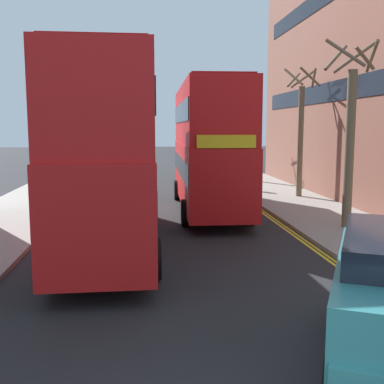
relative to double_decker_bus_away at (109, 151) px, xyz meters
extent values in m
cube|color=gray|center=(8.51, 4.43, -2.96)|extent=(4.00, 80.00, 0.14)
cube|color=gray|center=(-4.49, 4.43, -2.96)|extent=(4.00, 80.00, 0.14)
cube|color=yellow|center=(6.41, 2.43, -3.03)|extent=(0.10, 56.00, 0.01)
cube|color=yellow|center=(6.25, 2.43, -3.03)|extent=(0.10, 56.00, 0.01)
cube|color=red|center=(0.00, 0.00, -1.29)|extent=(2.63, 10.83, 2.60)
cube|color=red|center=(0.00, 0.00, 1.26)|extent=(2.58, 10.61, 2.50)
cube|color=black|center=(0.00, 0.00, -0.99)|extent=(2.65, 10.40, 0.84)
cube|color=black|center=(0.00, 0.00, 1.36)|extent=(2.64, 10.18, 0.80)
cube|color=yellow|center=(-0.06, 5.38, 0.26)|extent=(2.00, 0.08, 0.44)
cube|color=maroon|center=(0.00, 0.00, 2.56)|extent=(2.37, 9.75, 0.10)
cylinder|color=black|center=(-1.29, 3.33, -2.51)|extent=(0.31, 1.04, 1.04)
cylinder|color=black|center=(1.21, 3.36, -2.51)|extent=(0.31, 1.04, 1.04)
cylinder|color=black|center=(-1.21, -3.36, -2.51)|extent=(0.31, 1.04, 1.04)
cylinder|color=black|center=(1.29, -3.33, -2.51)|extent=(0.31, 1.04, 1.04)
cube|color=red|center=(3.93, 6.23, -1.29)|extent=(2.76, 10.86, 2.60)
cube|color=red|center=(3.93, 6.23, 1.26)|extent=(2.70, 10.64, 2.50)
cube|color=black|center=(3.93, 6.23, -0.99)|extent=(2.78, 10.43, 0.84)
cube|color=black|center=(3.93, 6.23, 1.36)|extent=(2.76, 10.21, 0.80)
cube|color=yellow|center=(3.81, 0.85, 0.26)|extent=(2.00, 0.11, 0.44)
cube|color=maroon|center=(3.93, 6.23, 2.56)|extent=(2.48, 9.77, 0.10)
cylinder|color=black|center=(5.10, 2.85, -2.51)|extent=(0.32, 1.05, 1.04)
cylinder|color=black|center=(2.60, 2.91, -2.51)|extent=(0.32, 1.05, 1.04)
cylinder|color=black|center=(5.26, 9.54, -2.51)|extent=(0.32, 1.05, 1.04)
cylinder|color=black|center=(2.77, 9.60, -2.51)|extent=(0.32, 1.05, 1.04)
cylinder|color=black|center=(3.58, -8.93, -2.69)|extent=(0.50, 0.71, 0.68)
cylinder|color=black|center=(4.85, -6.31, -2.69)|extent=(0.50, 0.71, 0.68)
cylinder|color=#2D2D38|center=(7.11, 12.08, -2.46)|extent=(0.22, 0.22, 0.85)
cube|color=#26262B|center=(7.11, 12.08, -1.76)|extent=(0.34, 0.22, 0.56)
sphere|color=tan|center=(7.11, 12.08, -1.37)|extent=(0.20, 0.20, 0.20)
cylinder|color=#6B6047|center=(7.70, 17.82, -0.79)|extent=(0.31, 0.31, 4.19)
cylinder|color=#6B6047|center=(8.19, 17.68, 1.66)|extent=(0.42, 1.06, 0.80)
cylinder|color=#6B6047|center=(7.75, 18.28, 1.62)|extent=(0.97, 0.22, 0.73)
cylinder|color=#6B6047|center=(6.99, 17.79, 1.80)|extent=(0.18, 1.48, 1.08)
cylinder|color=#6B6047|center=(7.62, 17.41, 1.60)|extent=(0.91, 0.30, 0.68)
cylinder|color=#6B6047|center=(9.23, 9.35, -0.03)|extent=(0.30, 0.30, 5.72)
cylinder|color=#6B6047|center=(9.80, 9.22, 3.24)|extent=(0.39, 1.20, 0.90)
cylinder|color=#6B6047|center=(9.47, 9.93, 3.27)|extent=(1.24, 0.60, 0.95)
cylinder|color=#6B6047|center=(8.91, 9.76, 3.19)|extent=(0.93, 0.77, 0.81)
cylinder|color=#6B6047|center=(8.68, 9.05, 3.27)|extent=(0.73, 1.21, 0.97)
cylinder|color=#6B6047|center=(9.42, 8.75, 3.27)|extent=(1.28, 0.51, 0.96)
cylinder|color=#6B6047|center=(8.42, 1.57, -0.07)|extent=(0.34, 0.34, 5.63)
cylinder|color=#6B6047|center=(9.04, 1.44, 3.19)|extent=(0.37, 1.31, 0.97)
cylinder|color=#6B6047|center=(8.81, 2.24, 3.29)|extent=(1.45, 0.90, 1.17)
cylinder|color=#6B6047|center=(8.00, 2.11, 3.23)|extent=(1.20, 0.96, 1.04)
cylinder|color=#6B6047|center=(7.90, 1.08, 3.24)|extent=(1.09, 1.16, 1.08)
cylinder|color=#6B6047|center=(8.62, 1.13, 3.08)|extent=(0.97, 0.54, 0.76)
cube|color=black|center=(10.49, 7.18, 2.52)|extent=(0.04, 24.64, 1.00)
camera|label=1|loc=(1.06, -14.73, 0.73)|focal=44.04mm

